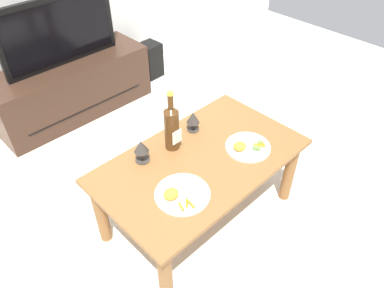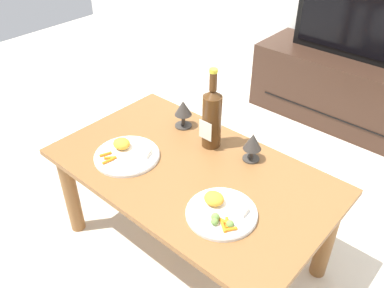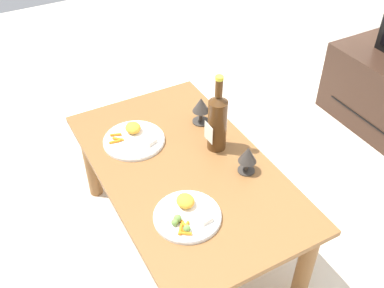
{
  "view_description": "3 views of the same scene",
  "coord_description": "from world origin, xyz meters",
  "views": [
    {
      "loc": [
        -1.08,
        -1.04,
        1.88
      ],
      "look_at": [
        -0.02,
        0.05,
        0.58
      ],
      "focal_mm": 34.35,
      "sensor_mm": 36.0,
      "label": 1
    },
    {
      "loc": [
        0.86,
        -0.97,
        1.55
      ],
      "look_at": [
        -0.04,
        0.05,
        0.58
      ],
      "focal_mm": 37.77,
      "sensor_mm": 36.0,
      "label": 2
    },
    {
      "loc": [
        1.25,
        -0.65,
        1.81
      ],
      "look_at": [
        -0.0,
        0.04,
        0.6
      ],
      "focal_mm": 42.01,
      "sensor_mm": 36.0,
      "label": 3
    }
  ],
  "objects": [
    {
      "name": "goblet_left",
      "position": [
        -0.24,
        0.22,
        0.59
      ],
      "size": [
        0.08,
        0.08,
        0.14
      ],
      "color": "#38332D",
      "rests_on": "dining_table"
    },
    {
      "name": "ground_plane",
      "position": [
        0.0,
        0.0,
        0.0
      ],
      "size": [
        6.4,
        6.4,
        0.0
      ],
      "primitive_type": "plane",
      "color": "beige"
    },
    {
      "name": "dining_table",
      "position": [
        0.0,
        0.0,
        0.41
      ],
      "size": [
        1.17,
        0.69,
        0.5
      ],
      "color": "brown",
      "rests_on": "ground_plane"
    },
    {
      "name": "dinner_plate_left",
      "position": [
        -0.26,
        -0.12,
        0.51
      ],
      "size": [
        0.28,
        0.28,
        0.05
      ],
      "color": "white",
      "rests_on": "dining_table"
    },
    {
      "name": "goblet_right",
      "position": [
        0.15,
        0.22,
        0.58
      ],
      "size": [
        0.08,
        0.08,
        0.13
      ],
      "color": "#38332D",
      "rests_on": "dining_table"
    },
    {
      "name": "floor_speaker",
      "position": [
        0.92,
        1.6,
        0.17
      ],
      "size": [
        0.19,
        0.19,
        0.34
      ],
      "primitive_type": "cube",
      "rotation": [
        0.0,
        0.0,
        0.04
      ],
      "color": "black",
      "rests_on": "ground_plane"
    },
    {
      "name": "dinner_plate_right",
      "position": [
        0.25,
        -0.12,
        0.51
      ],
      "size": [
        0.26,
        0.26,
        0.05
      ],
      "color": "white",
      "rests_on": "dining_table"
    },
    {
      "name": "tv_stand",
      "position": [
        0.05,
        1.58,
        0.23
      ],
      "size": [
        1.3,
        0.46,
        0.47
      ],
      "color": "#382319",
      "rests_on": "ground_plane"
    },
    {
      "name": "wine_bottle",
      "position": [
        -0.05,
        0.19,
        0.65
      ],
      "size": [
        0.08,
        0.09,
        0.37
      ],
      "color": "#4C2D14",
      "rests_on": "dining_table"
    },
    {
      "name": "tv_screen",
      "position": [
        0.05,
        1.57,
        0.73
      ],
      "size": [
        0.94,
        0.05,
        0.52
      ],
      "color": "black",
      "rests_on": "tv_stand"
    }
  ]
}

